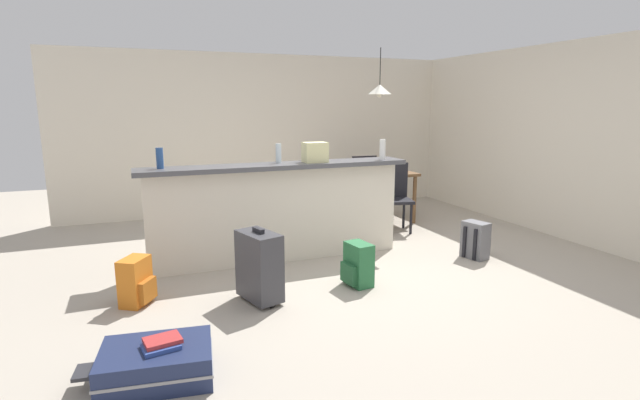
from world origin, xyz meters
name	(u,v)px	position (x,y,z in m)	size (l,w,h in m)	color
ground_plane	(350,266)	(0.00, 0.00, -0.03)	(13.00, 13.00, 0.05)	#ADA393
wall_back	(272,134)	(0.00, 3.05, 1.25)	(6.60, 0.10, 2.50)	silver
wall_right	(549,140)	(3.05, 0.30, 1.25)	(0.10, 6.00, 2.50)	silver
partition_half_wall	(279,215)	(-0.68, 0.41, 0.52)	(2.80, 0.20, 1.04)	silver
bar_countertop	(278,166)	(-0.68, 0.41, 1.06)	(2.96, 0.40, 0.05)	#4C4C51
bottle_blue	(160,158)	(-1.89, 0.46, 1.19)	(0.07, 0.07, 0.21)	#284C89
bottle_clear	(278,153)	(-0.65, 0.49, 1.20)	(0.06, 0.06, 0.21)	silver
bottle_white	(383,149)	(0.56, 0.35, 1.21)	(0.07, 0.07, 0.23)	silver
grocery_bag	(315,152)	(-0.26, 0.40, 1.20)	(0.26, 0.18, 0.22)	beige
dining_table	(374,178)	(1.16, 1.66, 0.65)	(1.10, 0.80, 0.74)	brown
dining_chair_near_partition	(395,193)	(1.19, 1.09, 0.52)	(0.48, 0.48, 0.93)	black
dining_chair_far_side	(362,181)	(1.24, 2.23, 0.52)	(0.44, 0.44, 0.93)	black
pendant_lamp	(380,89)	(1.20, 1.63, 1.93)	(0.34, 0.34, 0.69)	black
suitcase_flat_navy	(156,363)	(-2.09, -1.58, 0.11)	(0.86, 0.58, 0.22)	#1E284C
backpack_green	(358,265)	(-0.19, -0.59, 0.20)	(0.28, 0.30, 0.42)	#286B3D
suitcase_upright_charcoal	(259,266)	(-1.17, -0.62, 0.33)	(0.36, 0.49, 0.67)	#38383D
backpack_grey	(476,241)	(1.42, -0.32, 0.20)	(0.29, 0.32, 0.42)	slate
backpack_orange	(136,282)	(-2.19, -0.29, 0.20)	(0.33, 0.33, 0.42)	orange
book_stack	(162,344)	(-2.05, -1.60, 0.25)	(0.26, 0.22, 0.06)	#334C99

